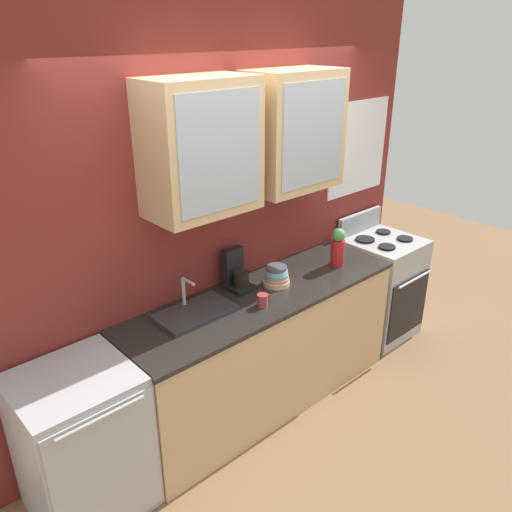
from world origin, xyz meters
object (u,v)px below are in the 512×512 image
at_px(dishwasher, 83,444).
at_px(vase, 338,247).
at_px(stove_range, 380,286).
at_px(bowl_stack, 276,276).
at_px(coffee_maker, 237,274).
at_px(sink_faucet, 195,312).
at_px(cup_near_sink, 263,300).

bearing_deg(dishwasher, vase, -0.99).
relative_size(stove_range, vase, 3.64).
relative_size(bowl_stack, coffee_maker, 0.67).
bearing_deg(stove_range, sink_faucet, 177.50).
height_order(bowl_stack, dishwasher, bowl_stack).
bearing_deg(bowl_stack, vase, -7.48).
relative_size(sink_faucet, bowl_stack, 2.65).
distance_m(sink_faucet, coffee_maker, 0.47).
bearing_deg(coffee_maker, sink_faucet, -166.26).
relative_size(stove_range, sink_faucet, 2.16).
height_order(sink_faucet, dishwasher, sink_faucet).
bearing_deg(cup_near_sink, stove_range, 4.48).
relative_size(vase, cup_near_sink, 2.82).
distance_m(cup_near_sink, coffee_maker, 0.33).
height_order(sink_faucet, coffee_maker, coffee_maker).
xyz_separation_m(stove_range, sink_faucet, (-1.99, 0.09, 0.47)).
relative_size(cup_near_sink, coffee_maker, 0.37).
xyz_separation_m(sink_faucet, dishwasher, (-0.88, -0.09, -0.48)).
height_order(vase, cup_near_sink, vase).
height_order(dishwasher, coffee_maker, coffee_maker).
height_order(cup_near_sink, coffee_maker, coffee_maker).
xyz_separation_m(vase, dishwasher, (-2.16, 0.04, -0.61)).
bearing_deg(dishwasher, sink_faucet, 5.93).
bearing_deg(coffee_maker, cup_near_sink, -97.95).
distance_m(stove_range, coffee_maker, 1.65).
xyz_separation_m(sink_faucet, bowl_stack, (0.69, -0.05, 0.05)).
bearing_deg(sink_faucet, bowl_stack, -4.26).
height_order(bowl_stack, vase, vase).
xyz_separation_m(sink_faucet, cup_near_sink, (0.41, -0.21, 0.02)).
distance_m(sink_faucet, dishwasher, 1.01).
distance_m(sink_faucet, vase, 1.29).
xyz_separation_m(cup_near_sink, coffee_maker, (0.04, 0.32, 0.07)).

